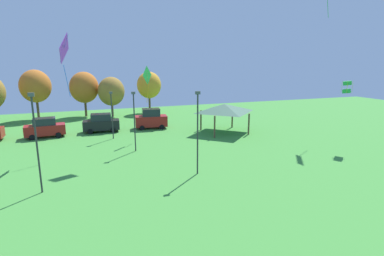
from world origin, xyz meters
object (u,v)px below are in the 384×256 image
object	(u,v)px
kite_flying_8	(147,77)
parked_car_third_from_left	(101,123)
kite_flying_2	(347,87)
treeline_tree_5	(149,85)
parked_car_rightmost_in_row	(151,119)
light_post_1	(134,118)
parked_car_second_from_left	(45,128)
light_post_2	(36,138)
light_post_3	(198,129)
treeline_tree_3	(84,87)
treeline_tree_2	(35,86)
treeline_tree_4	(111,91)
kite_flying_1	(64,50)
park_pavilion	(224,108)
light_post_0	(112,112)

from	to	relation	value
kite_flying_8	parked_car_third_from_left	bearing A→B (deg)	133.70
kite_flying_2	treeline_tree_5	bearing A→B (deg)	116.36
parked_car_rightmost_in_row	light_post_1	bearing A→B (deg)	-103.62
parked_car_rightmost_in_row	treeline_tree_5	world-z (taller)	treeline_tree_5
kite_flying_2	light_post_1	bearing A→B (deg)	163.57
parked_car_second_from_left	light_post_2	world-z (taller)	light_post_2
light_post_3	light_post_1	bearing A→B (deg)	114.21
treeline_tree_3	treeline_tree_5	bearing A→B (deg)	-0.33
treeline_tree_2	treeline_tree_4	bearing A→B (deg)	-8.44
light_post_2	parked_car_rightmost_in_row	bearing A→B (deg)	56.55
kite_flying_1	treeline_tree_4	size ratio (longest dim) A/B	0.90
parked_car_second_from_left	parked_car_third_from_left	xyz separation A→B (m)	(6.40, 0.62, 0.01)
light_post_2	light_post_1	bearing A→B (deg)	44.50
parked_car_third_from_left	light_post_1	distance (m)	10.45
treeline_tree_2	treeline_tree_5	distance (m)	17.50
kite_flying_8	park_pavilion	distance (m)	10.37
light_post_1	light_post_2	bearing A→B (deg)	-135.50
parked_car_rightmost_in_row	kite_flying_8	bearing A→B (deg)	-97.93
kite_flying_1	parked_car_third_from_left	distance (m)	12.51
light_post_3	treeline_tree_5	bearing A→B (deg)	84.83
light_post_1	treeline_tree_2	size ratio (longest dim) A/B	0.78
parked_car_third_from_left	treeline_tree_3	xyz separation A→B (m)	(-1.63, 12.48, 3.55)
parked_car_third_from_left	treeline_tree_4	bearing A→B (deg)	80.99
light_post_3	kite_flying_8	bearing A→B (deg)	95.43
kite_flying_2	light_post_1	world-z (taller)	kite_flying_2
park_pavilion	light_post_0	xyz separation A→B (m)	(-13.51, 1.44, 0.03)
parked_car_rightmost_in_row	park_pavilion	bearing A→B (deg)	-25.83
treeline_tree_4	light_post_3	bearing A→B (deg)	-82.39
treeline_tree_5	light_post_1	bearing A→B (deg)	-105.75
light_post_0	treeline_tree_3	size ratio (longest dim) A/B	0.76
kite_flying_1	parked_car_second_from_left	bearing A→B (deg)	111.96
parked_car_third_from_left	light_post_0	world-z (taller)	light_post_0
parked_car_third_from_left	treeline_tree_2	xyz separation A→B (m)	(-8.58, 12.23, 3.95)
kite_flying_8	treeline_tree_5	xyz separation A→B (m)	(3.93, 17.64, -2.31)
parked_car_rightmost_in_row	treeline_tree_4	bearing A→B (deg)	118.03
treeline_tree_2	treeline_tree_5	world-z (taller)	treeline_tree_2
kite_flying_2	treeline_tree_4	xyz separation A→B (m)	(-20.54, 26.47, -2.14)
light_post_0	treeline_tree_5	bearing A→B (deg)	64.40
light_post_1	treeline_tree_4	size ratio (longest dim) A/B	0.92
parked_car_second_from_left	light_post_3	distance (m)	21.44
parked_car_rightmost_in_row	treeline_tree_3	xyz separation A→B (m)	(-8.03, 12.58, 3.41)
kite_flying_2	light_post_0	bearing A→B (deg)	151.57
kite_flying_1	kite_flying_2	size ratio (longest dim) A/B	4.57
parked_car_second_from_left	parked_car_third_from_left	size ratio (longest dim) A/B	1.01
light_post_3	parked_car_third_from_left	bearing A→B (deg)	109.16
kite_flying_2	kite_flying_8	distance (m)	20.89
kite_flying_8	treeline_tree_5	distance (m)	18.22
treeline_tree_2	treeline_tree_4	xyz separation A→B (m)	(10.97, -1.63, -0.99)
parked_car_second_from_left	treeline_tree_3	xyz separation A→B (m)	(4.76, 13.10, 3.55)
park_pavilion	light_post_2	xyz separation A→B (m)	(-19.57, -11.94, 0.72)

